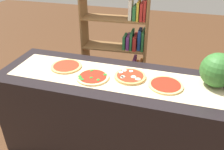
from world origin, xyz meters
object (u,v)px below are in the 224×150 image
object	(u,v)px
pizza_plain_0	(66,66)
pizza_spinach_1	(93,77)
watermelon	(218,70)
bookshelf	(124,49)
pizza_plain_3	(166,85)
pizza_mozzarella_2	(130,76)

from	to	relation	value
pizza_plain_0	pizza_spinach_1	size ratio (longest dim) A/B	1.02
pizza_spinach_1	pizza_plain_0	bearing A→B (deg)	159.03
watermelon	pizza_spinach_1	bearing A→B (deg)	-169.98
pizza_plain_0	bookshelf	size ratio (longest dim) A/B	0.20
pizza_plain_3	watermelon	xyz separation A→B (m)	(0.41, 0.14, 0.14)
pizza_mozzarella_2	pizza_plain_3	bearing A→B (deg)	-8.92
pizza_spinach_1	pizza_plain_3	distance (m)	0.66
pizza_plain_0	watermelon	world-z (taller)	watermelon
pizza_spinach_1	watermelon	xyz separation A→B (m)	(1.06, 0.19, 0.14)
pizza_plain_0	pizza_plain_3	world-z (taller)	same
pizza_spinach_1	pizza_mozzarella_2	xyz separation A→B (m)	(0.33, 0.10, 0.00)
pizza_plain_3	bookshelf	world-z (taller)	bookshelf
pizza_spinach_1	bookshelf	world-z (taller)	bookshelf
pizza_plain_0	pizza_plain_3	distance (m)	0.99
pizza_spinach_1	bookshelf	size ratio (longest dim) A/B	0.19
pizza_plain_0	watermelon	distance (m)	1.40
pizza_spinach_1	pizza_mozzarella_2	world-z (taller)	pizza_mozzarella_2
pizza_mozzarella_2	bookshelf	xyz separation A→B (m)	(-0.29, 0.95, -0.16)
pizza_mozzarella_2	bookshelf	size ratio (longest dim) A/B	0.19
pizza_mozzarella_2	pizza_spinach_1	bearing A→B (deg)	-162.60
pizza_spinach_1	watermelon	distance (m)	1.09
watermelon	bookshelf	world-z (taller)	bookshelf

